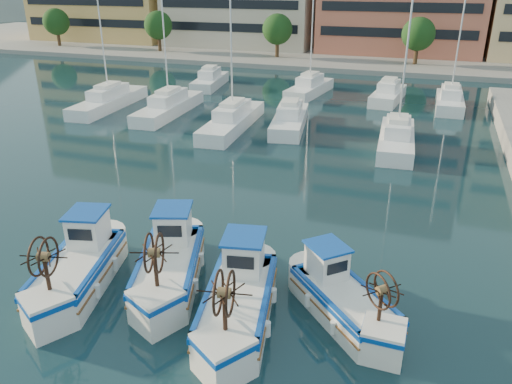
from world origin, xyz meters
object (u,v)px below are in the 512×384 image
fishing_boat_a (79,265)px  fishing_boat_d (342,296)px  fishing_boat_b (170,262)px  fishing_boat_c (239,297)px

fishing_boat_a → fishing_boat_d: (9.43, 1.45, -0.10)m
fishing_boat_d → fishing_boat_b: bearing=136.7°
fishing_boat_a → fishing_boat_b: 3.29m
fishing_boat_c → fishing_boat_d: bearing=11.1°
fishing_boat_d → fishing_boat_a: bearing=144.2°
fishing_boat_a → fishing_boat_b: size_ratio=0.99×
fishing_boat_c → fishing_boat_d: fishing_boat_c is taller
fishing_boat_b → fishing_boat_a: bearing=-175.4°
fishing_boat_a → fishing_boat_d: size_ratio=1.21×
fishing_boat_a → fishing_boat_c: 6.24m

